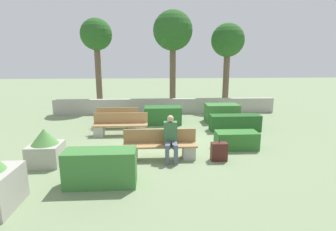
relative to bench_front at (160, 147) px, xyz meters
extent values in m
plane|color=gray|center=(0.48, 1.23, -0.33)|extent=(60.00, 60.00, 0.00)
cube|color=#ADA89E|center=(0.48, 6.40, 0.06)|extent=(11.61, 0.30, 0.78)
cube|color=#A37A4C|center=(0.00, -0.05, 0.08)|extent=(2.14, 0.44, 0.05)
cube|color=#A37A4C|center=(0.00, 0.19, 0.30)|extent=(2.14, 0.04, 0.40)
cube|color=#ADA89E|center=(-0.84, -0.05, -0.14)|extent=(0.36, 0.40, 0.38)
cube|color=#ADA89E|center=(0.84, -0.05, -0.14)|extent=(0.36, 0.40, 0.38)
cube|color=#A37A4C|center=(-1.70, 3.50, 0.08)|extent=(1.76, 0.44, 0.05)
cube|color=#A37A4C|center=(-1.70, 3.74, 0.30)|extent=(1.76, 0.04, 0.40)
cube|color=#ADA89E|center=(-2.35, 3.50, -0.14)|extent=(0.36, 0.40, 0.38)
cube|color=#ADA89E|center=(-1.05, 3.50, -0.14)|extent=(0.36, 0.40, 0.38)
cube|color=#A37A4C|center=(-1.43, 2.40, 0.08)|extent=(2.05, 0.44, 0.05)
cube|color=#A37A4C|center=(-1.43, 2.65, 0.30)|extent=(2.05, 0.04, 0.40)
cube|color=#ADA89E|center=(-2.23, 2.40, -0.14)|extent=(0.36, 0.40, 0.38)
cube|color=#ADA89E|center=(-0.63, 2.40, -0.14)|extent=(0.36, 0.40, 0.38)
cube|color=#515B70|center=(0.20, -0.26, 0.17)|extent=(0.14, 0.46, 0.13)
cube|color=#515B70|center=(0.40, -0.26, 0.17)|extent=(0.14, 0.46, 0.13)
cube|color=#515B70|center=(0.18, -0.49, -0.05)|extent=(0.11, 0.11, 0.56)
cube|color=#515B70|center=(0.42, -0.49, -0.05)|extent=(0.11, 0.11, 0.56)
cube|color=#3D6B42|center=(0.30, -0.02, 0.50)|extent=(0.38, 0.22, 0.54)
sphere|color=tan|center=(0.30, -0.04, 0.87)|extent=(0.19, 0.19, 0.19)
cube|color=#3D7A38|center=(-1.41, -1.58, 0.09)|extent=(1.61, 0.61, 0.84)
cube|color=#3D7A38|center=(2.96, 4.34, 0.08)|extent=(1.48, 0.88, 0.82)
cube|color=#286028|center=(0.24, 4.12, 0.06)|extent=(1.61, 0.85, 0.77)
cube|color=#33702D|center=(2.49, 0.71, -0.05)|extent=(1.34, 0.65, 0.56)
cube|color=#235623|center=(3.11, 2.83, -0.01)|extent=(2.01, 0.61, 0.64)
cube|color=#ADA89E|center=(-3.15, -0.25, -0.04)|extent=(0.84, 0.84, 0.58)
cone|color=#569347|center=(-3.15, -0.25, 0.47)|extent=(0.72, 0.72, 0.43)
cube|color=#471E19|center=(1.68, -0.26, -0.07)|extent=(0.46, 0.25, 0.52)
cylinder|color=#333338|center=(1.68, -0.26, 0.29)|extent=(0.02, 0.02, 0.20)
cylinder|color=brown|center=(-3.21, 7.74, 1.51)|extent=(0.33, 0.33, 3.67)
sphere|color=#285B23|center=(-3.21, 7.74, 3.81)|extent=(1.71, 1.71, 1.71)
cylinder|color=brown|center=(0.96, 7.77, 1.55)|extent=(0.34, 0.34, 3.77)
sphere|color=#285B23|center=(0.96, 7.77, 4.04)|extent=(2.18, 2.18, 2.18)
cylinder|color=brown|center=(4.13, 8.03, 1.35)|extent=(0.36, 0.36, 3.36)
sphere|color=#285B23|center=(4.13, 8.03, 3.55)|extent=(1.89, 1.89, 1.89)
camera|label=1|loc=(-0.20, -7.25, 2.54)|focal=28.00mm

